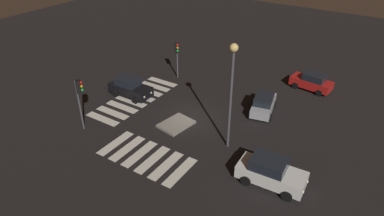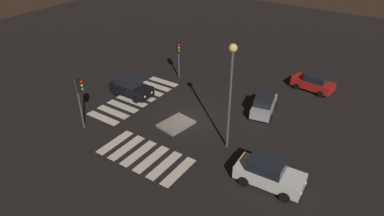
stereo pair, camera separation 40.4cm
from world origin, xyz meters
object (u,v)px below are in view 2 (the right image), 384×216
Objects in this scene: traffic_light_east at (79,92)px; street_lamp at (231,80)px; car_white at (269,173)px; traffic_light_south at (179,51)px; traffic_island at (176,124)px; car_silver at (264,105)px; car_black at (131,87)px; car_red at (314,83)px.

street_lamp is at bearing -21.48° from traffic_light_east.
traffic_light_south is at bearing 142.53° from car_white.
traffic_island is 0.74× the size of car_silver.
traffic_island is 8.99m from car_white.
car_black reaches higher than traffic_island.
car_white is 1.14× the size of traffic_light_south.
street_lamp is (5.76, -0.30, 4.50)m from car_silver.
car_white is at bearing 63.39° from street_lamp.
street_lamp is (-2.00, -3.99, 4.39)m from car_white.
street_lamp is (12.10, -2.48, 4.49)m from car_red.
car_black is 1.03× the size of car_red.
traffic_island is 6.55m from car_black.
car_silver is 6.70m from car_red.
street_lamp reaches higher than car_red.
car_red is (-10.20, 13.45, -0.05)m from car_black.
street_lamp is at bearing 87.58° from traffic_island.
car_red is at bearing -31.01° from car_silver.
car_red is at bearing 36.89° from car_black.
car_red is 0.94× the size of traffic_light_east.
traffic_light_east is at bearing 58.90° from car_red.
street_lamp is at bearing 85.85° from car_red.
traffic_island is 13.91m from car_red.
car_red is at bearing 168.43° from street_lamp.
car_silver is 7.32m from street_lamp.
car_white is 14.65m from traffic_light_east.
car_red is at bearing 93.26° from car_white.
traffic_light_east reaches higher than traffic_island.
traffic_light_south is at bearing -146.00° from traffic_island.
traffic_island is at bearing -92.42° from street_lamp.
traffic_island is 7.68m from traffic_light_east.
street_lamp is at bearing 150.53° from car_white.
traffic_island is 0.37× the size of street_lamp.
car_white is 0.55× the size of street_lamp.
traffic_light_south is at bearing 29.27° from car_red.
traffic_light_east reaches higher than car_red.
street_lamp is at bearing -10.11° from car_black.
car_black is at bearing 53.36° from traffic_light_east.
car_red is 20.72m from traffic_light_east.
car_black is 5.95m from traffic_light_south.
car_red is 13.05m from traffic_light_south.
car_red is at bearing 8.82° from traffic_light_east.
car_silver is 14.64m from traffic_light_east.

